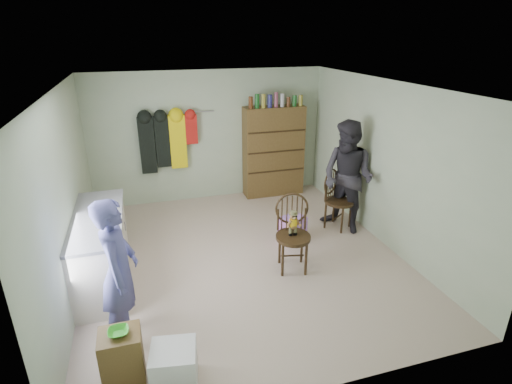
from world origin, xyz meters
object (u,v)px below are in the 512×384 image
object	(u,v)px
counter	(101,249)
dresser	(273,151)
chair_far	(336,197)
chair_front	(293,229)

from	to	relation	value
counter	dresser	bearing A→B (deg)	35.69
counter	chair_far	xyz separation A→B (m)	(3.71, 0.54, 0.08)
dresser	chair_front	bearing A→B (deg)	-103.58
chair_front	dresser	world-z (taller)	dresser
chair_front	dresser	size ratio (longest dim) A/B	0.52
counter	chair_far	distance (m)	3.75
chair_far	dresser	world-z (taller)	dresser
chair_front	chair_far	bearing A→B (deg)	52.55
chair_far	dresser	xyz separation A→B (m)	(-0.51, 1.76, 0.37)
counter	chair_front	distance (m)	2.58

